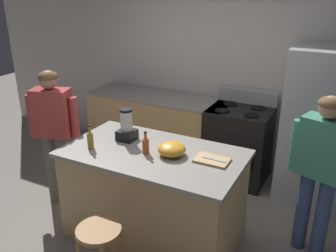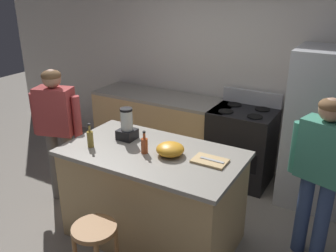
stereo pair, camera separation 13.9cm
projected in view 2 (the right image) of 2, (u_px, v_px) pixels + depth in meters
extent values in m
plane|color=gray|center=(153.00, 235.00, 3.74)|extent=(14.00, 14.00, 0.00)
cube|color=silver|center=(230.00, 68.00, 4.81)|extent=(8.00, 0.10, 2.70)
cube|color=tan|center=(153.00, 197.00, 3.57)|extent=(1.62, 0.89, 0.91)
cube|color=gray|center=(152.00, 153.00, 3.39)|extent=(1.68, 0.95, 0.04)
cube|color=tan|center=(163.00, 129.00, 5.19)|extent=(2.00, 0.64, 0.91)
cube|color=gray|center=(163.00, 97.00, 5.01)|extent=(2.00, 0.64, 0.04)
cube|color=#B7BABF|center=(330.00, 131.00, 3.99)|extent=(0.90, 0.70, 1.78)
cylinder|color=#B7BABF|center=(322.00, 135.00, 3.67)|extent=(0.02, 0.02, 0.80)
cylinder|color=#B7BABF|center=(331.00, 136.00, 3.64)|extent=(0.02, 0.02, 0.80)
cube|color=yellow|center=(324.00, 118.00, 3.63)|extent=(0.05, 0.01, 0.05)
cube|color=red|center=(334.00, 137.00, 3.64)|extent=(0.05, 0.01, 0.05)
cube|color=yellow|center=(299.00, 149.00, 3.86)|extent=(0.05, 0.01, 0.05)
cube|color=black|center=(241.00, 146.00, 4.61)|extent=(0.76, 0.64, 0.95)
cube|color=black|center=(232.00, 160.00, 4.37)|extent=(0.60, 0.01, 0.24)
cube|color=#B7BABF|center=(252.00, 97.00, 4.64)|extent=(0.76, 0.06, 0.18)
cylinder|color=black|center=(226.00, 111.00, 4.40)|extent=(0.18, 0.18, 0.01)
cylinder|color=black|center=(255.00, 117.00, 4.23)|extent=(0.18, 0.18, 0.01)
cylinder|color=black|center=(234.00, 105.00, 4.64)|extent=(0.18, 0.18, 0.01)
cylinder|color=black|center=(262.00, 109.00, 4.47)|extent=(0.18, 0.18, 0.01)
cylinder|color=#66605B|center=(55.00, 166.00, 4.25)|extent=(0.16, 0.16, 0.84)
cylinder|color=#66605B|center=(69.00, 167.00, 4.22)|extent=(0.16, 0.16, 0.84)
cube|color=#B23F3F|center=(55.00, 111.00, 3.98)|extent=(0.45, 0.33, 0.53)
cylinder|color=#B23F3F|center=(35.00, 114.00, 4.05)|extent=(0.11, 0.11, 0.47)
cylinder|color=#B23F3F|center=(77.00, 117.00, 3.95)|extent=(0.11, 0.11, 0.47)
sphere|color=tan|center=(51.00, 79.00, 3.85)|extent=(0.25, 0.25, 0.20)
ellipsoid|color=brown|center=(51.00, 75.00, 3.83)|extent=(0.26, 0.26, 0.12)
cylinder|color=#384C7A|center=(322.00, 222.00, 3.28)|extent=(0.16, 0.16, 0.82)
cylinder|color=#384C7A|center=(303.00, 213.00, 3.40)|extent=(0.16, 0.16, 0.82)
cube|color=#3F8C72|center=(324.00, 151.00, 3.09)|extent=(0.45, 0.32, 0.54)
cylinder|color=#3F8C72|center=(296.00, 147.00, 3.27)|extent=(0.11, 0.11, 0.48)
sphere|color=tan|center=(331.00, 110.00, 2.95)|extent=(0.25, 0.25, 0.20)
ellipsoid|color=brown|center=(332.00, 106.00, 2.93)|extent=(0.26, 0.26, 0.12)
cylinder|color=#9E6B3D|center=(94.00, 229.00, 2.88)|extent=(0.36, 0.36, 0.04)
cylinder|color=#9E6B3D|center=(95.00, 247.00, 3.14)|extent=(0.04, 0.04, 0.58)
cube|color=black|center=(127.00, 134.00, 3.63)|extent=(0.17, 0.17, 0.10)
cylinder|color=silver|center=(127.00, 120.00, 3.58)|extent=(0.12, 0.12, 0.20)
cylinder|color=black|center=(126.00, 110.00, 3.54)|extent=(0.12, 0.12, 0.02)
cylinder|color=olive|center=(90.00, 139.00, 3.45)|extent=(0.06, 0.06, 0.15)
cylinder|color=olive|center=(89.00, 129.00, 3.41)|extent=(0.02, 0.02, 0.07)
cylinder|color=black|center=(89.00, 124.00, 3.40)|extent=(0.03, 0.03, 0.02)
cylinder|color=#B24C26|center=(144.00, 146.00, 3.33)|extent=(0.06, 0.06, 0.14)
cylinder|color=#B24C26|center=(144.00, 136.00, 3.29)|extent=(0.02, 0.02, 0.06)
cylinder|color=black|center=(144.00, 132.00, 3.28)|extent=(0.03, 0.03, 0.02)
ellipsoid|color=orange|center=(170.00, 149.00, 3.29)|extent=(0.26, 0.26, 0.12)
cube|color=tan|center=(210.00, 161.00, 3.18)|extent=(0.30, 0.20, 0.02)
cube|color=#B7BABF|center=(212.00, 160.00, 3.17)|extent=(0.22, 0.03, 0.01)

